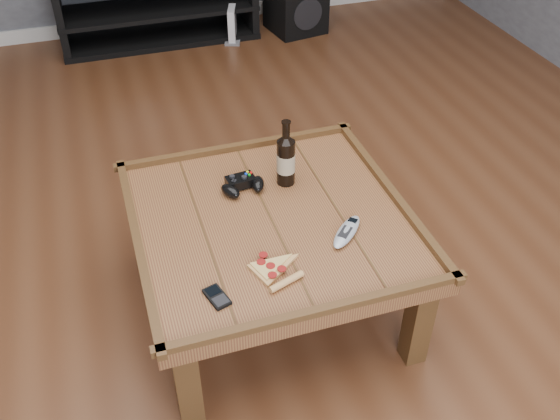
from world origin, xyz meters
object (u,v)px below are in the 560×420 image
object	(u,v)px
media_console	(157,6)
smartphone	(217,297)
coffee_table	(271,231)
game_console	(232,26)
game_controller	(243,185)
beer_bottle	(286,159)
pizza_slice	(273,270)
remote_control	(347,232)
subwoofer	(296,6)

from	to	relation	value
media_console	smartphone	distance (m)	3.10
coffee_table	game_console	bearing A→B (deg)	78.99
coffee_table	game_controller	distance (m)	0.22
coffee_table	beer_bottle	world-z (taller)	beer_bottle
pizza_slice	beer_bottle	bearing A→B (deg)	47.82
game_controller	smartphone	bearing A→B (deg)	-119.80
coffee_table	media_console	bearing A→B (deg)	90.00
media_console	game_console	distance (m)	0.55
smartphone	remote_control	world-z (taller)	remote_control
game_controller	pizza_slice	world-z (taller)	game_controller
smartphone	coffee_table	bearing A→B (deg)	32.80
coffee_table	smartphone	world-z (taller)	coffee_table
pizza_slice	smartphone	size ratio (longest dim) A/B	2.37
pizza_slice	remote_control	xyz separation A→B (m)	(0.30, 0.10, 0.01)
beer_bottle	game_controller	bearing A→B (deg)	178.68
pizza_slice	remote_control	bearing A→B (deg)	-1.36
coffee_table	beer_bottle	distance (m)	0.29
remote_control	subwoofer	distance (m)	2.90
smartphone	subwoofer	xyz separation A→B (m)	(1.28, 2.93, -0.27)
beer_bottle	game_controller	distance (m)	0.19
game_controller	subwoofer	size ratio (longest dim) A/B	0.45
beer_bottle	smartphone	xyz separation A→B (m)	(-0.40, -0.52, -0.10)
coffee_table	media_console	size ratio (longest dim) A/B	0.74
game_controller	subwoofer	xyz separation A→B (m)	(1.05, 2.41, -0.29)
pizza_slice	game_console	world-z (taller)	pizza_slice
game_console	beer_bottle	bearing A→B (deg)	-80.27
pizza_slice	smartphone	distance (m)	0.21
subwoofer	game_console	distance (m)	0.51
beer_bottle	pizza_slice	bearing A→B (deg)	-113.17
coffee_table	pizza_slice	xyz separation A→B (m)	(-0.08, -0.26, 0.07)
subwoofer	smartphone	bearing A→B (deg)	-123.44
remote_control	smartphone	bearing A→B (deg)	-117.95
media_console	game_console	bearing A→B (deg)	-20.79
pizza_slice	smartphone	world-z (taller)	pizza_slice
media_console	pizza_slice	size ratio (longest dim) A/B	5.26
media_console	subwoofer	distance (m)	1.01
remote_control	subwoofer	bearing A→B (deg)	119.38
remote_control	game_console	world-z (taller)	remote_control
game_console	pizza_slice	bearing A→B (deg)	-82.71
subwoofer	coffee_table	bearing A→B (deg)	-120.83
coffee_table	remote_control	size ratio (longest dim) A/B	5.67
subwoofer	pizza_slice	bearing A→B (deg)	-120.38
media_console	game_controller	bearing A→B (deg)	-91.17
beer_bottle	game_controller	xyz separation A→B (m)	(-0.17, 0.00, -0.09)
beer_bottle	game_console	size ratio (longest dim) A/B	1.12
coffee_table	subwoofer	xyz separation A→B (m)	(1.00, 2.61, -0.21)
coffee_table	remote_control	distance (m)	0.29
beer_bottle	remote_control	size ratio (longest dim) A/B	1.52
smartphone	subwoofer	world-z (taller)	smartphone
remote_control	pizza_slice	bearing A→B (deg)	-117.45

